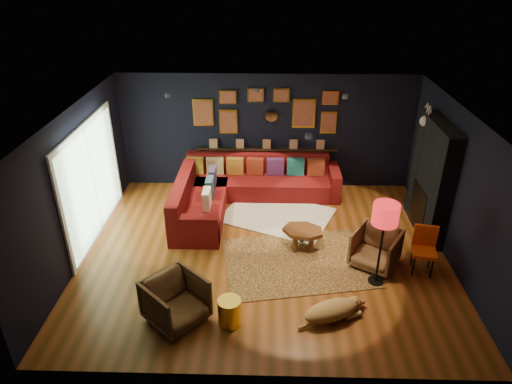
{
  "coord_description": "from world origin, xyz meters",
  "views": [
    {
      "loc": [
        0.03,
        -6.86,
        4.86
      ],
      "look_at": [
        -0.17,
        0.3,
        1.08
      ],
      "focal_mm": 32.0,
      "sensor_mm": 36.0,
      "label": 1
    }
  ],
  "objects_px": {
    "armchair_left": "(176,299)",
    "orange_chair": "(424,246)",
    "dog": "(332,308)",
    "armchair_right": "(376,247)",
    "sectional": "(237,190)",
    "coffee_table": "(303,233)",
    "floor_lamp": "(385,218)",
    "gold_stool": "(230,312)",
    "pouf": "(209,209)"
  },
  "relations": [
    {
      "from": "orange_chair",
      "to": "floor_lamp",
      "type": "distance_m",
      "value": 1.19
    },
    {
      "from": "coffee_table",
      "to": "dog",
      "type": "bearing_deg",
      "value": -80.2
    },
    {
      "from": "sectional",
      "to": "pouf",
      "type": "distance_m",
      "value": 0.84
    },
    {
      "from": "coffee_table",
      "to": "pouf",
      "type": "xyz_separation_m",
      "value": [
        -1.85,
        1.04,
        -0.13
      ]
    },
    {
      "from": "sectional",
      "to": "dog",
      "type": "height_order",
      "value": "sectional"
    },
    {
      "from": "armchair_right",
      "to": "floor_lamp",
      "type": "distance_m",
      "value": 1.0
    },
    {
      "from": "armchair_left",
      "to": "sectional",
      "type": "bearing_deg",
      "value": 32.25
    },
    {
      "from": "pouf",
      "to": "gold_stool",
      "type": "xyz_separation_m",
      "value": [
        0.66,
        -3.0,
        0.01
      ]
    },
    {
      "from": "pouf",
      "to": "floor_lamp",
      "type": "height_order",
      "value": "floor_lamp"
    },
    {
      "from": "armchair_left",
      "to": "floor_lamp",
      "type": "bearing_deg",
      "value": -30.11
    },
    {
      "from": "orange_chair",
      "to": "floor_lamp",
      "type": "relative_size",
      "value": 0.56
    },
    {
      "from": "pouf",
      "to": "coffee_table",
      "type": "bearing_deg",
      "value": -29.32
    },
    {
      "from": "gold_stool",
      "to": "dog",
      "type": "bearing_deg",
      "value": 5.43
    },
    {
      "from": "dog",
      "to": "armchair_left",
      "type": "bearing_deg",
      "value": 158.32
    },
    {
      "from": "armchair_right",
      "to": "sectional",
      "type": "bearing_deg",
      "value": 171.99
    },
    {
      "from": "armchair_left",
      "to": "armchair_right",
      "type": "xyz_separation_m",
      "value": [
        3.19,
        1.44,
        -0.02
      ]
    },
    {
      "from": "armchair_left",
      "to": "floor_lamp",
      "type": "xyz_separation_m",
      "value": [
        3.13,
        0.96,
        0.85
      ]
    },
    {
      "from": "floor_lamp",
      "to": "dog",
      "type": "bearing_deg",
      "value": -134.22
    },
    {
      "from": "armchair_left",
      "to": "gold_stool",
      "type": "height_order",
      "value": "armchair_left"
    },
    {
      "from": "armchair_right",
      "to": "floor_lamp",
      "type": "relative_size",
      "value": 0.5
    },
    {
      "from": "coffee_table",
      "to": "dog",
      "type": "height_order",
      "value": "coffee_table"
    },
    {
      "from": "armchair_left",
      "to": "orange_chair",
      "type": "bearing_deg",
      "value": -28.49
    },
    {
      "from": "orange_chair",
      "to": "dog",
      "type": "distance_m",
      "value": 2.11
    },
    {
      "from": "floor_lamp",
      "to": "orange_chair",
      "type": "bearing_deg",
      "value": 24.39
    },
    {
      "from": "sectional",
      "to": "coffee_table",
      "type": "distance_m",
      "value": 2.11
    },
    {
      "from": "orange_chair",
      "to": "floor_lamp",
      "type": "height_order",
      "value": "floor_lamp"
    },
    {
      "from": "gold_stool",
      "to": "floor_lamp",
      "type": "height_order",
      "value": "floor_lamp"
    },
    {
      "from": "sectional",
      "to": "dog",
      "type": "xyz_separation_m",
      "value": [
        1.61,
        -3.49,
        -0.12
      ]
    },
    {
      "from": "pouf",
      "to": "orange_chair",
      "type": "relative_size",
      "value": 0.66
    },
    {
      "from": "gold_stool",
      "to": "floor_lamp",
      "type": "distance_m",
      "value": 2.75
    },
    {
      "from": "orange_chair",
      "to": "sectional",
      "type": "bearing_deg",
      "value": 157.1
    },
    {
      "from": "pouf",
      "to": "dog",
      "type": "bearing_deg",
      "value": -52.89
    },
    {
      "from": "dog",
      "to": "armchair_right",
      "type": "bearing_deg",
      "value": 32.28
    },
    {
      "from": "sectional",
      "to": "armchair_right",
      "type": "distance_m",
      "value": 3.3
    },
    {
      "from": "dog",
      "to": "floor_lamp",
      "type": "bearing_deg",
      "value": 21.81
    },
    {
      "from": "coffee_table",
      "to": "pouf",
      "type": "height_order",
      "value": "coffee_table"
    },
    {
      "from": "gold_stool",
      "to": "orange_chair",
      "type": "bearing_deg",
      "value": 23.57
    },
    {
      "from": "armchair_right",
      "to": "floor_lamp",
      "type": "xyz_separation_m",
      "value": [
        -0.06,
        -0.49,
        0.87
      ]
    },
    {
      "from": "pouf",
      "to": "orange_chair",
      "type": "height_order",
      "value": "orange_chair"
    },
    {
      "from": "orange_chair",
      "to": "armchair_left",
      "type": "bearing_deg",
      "value": -150.06
    },
    {
      "from": "coffee_table",
      "to": "armchair_left",
      "type": "xyz_separation_m",
      "value": [
        -1.97,
        -1.91,
        0.06
      ]
    },
    {
      "from": "sectional",
      "to": "dog",
      "type": "relative_size",
      "value": 2.85
    },
    {
      "from": "armchair_right",
      "to": "dog",
      "type": "relative_size",
      "value": 0.62
    },
    {
      "from": "armchair_left",
      "to": "gold_stool",
      "type": "bearing_deg",
      "value": -50.81
    },
    {
      "from": "sectional",
      "to": "orange_chair",
      "type": "relative_size",
      "value": 4.11
    },
    {
      "from": "orange_chair",
      "to": "gold_stool",
      "type": "bearing_deg",
      "value": -145.11
    },
    {
      "from": "sectional",
      "to": "floor_lamp",
      "type": "height_order",
      "value": "floor_lamp"
    },
    {
      "from": "coffee_table",
      "to": "floor_lamp",
      "type": "xyz_separation_m",
      "value": [
        1.16,
        -0.95,
        0.91
      ]
    },
    {
      "from": "armchair_left",
      "to": "orange_chair",
      "type": "relative_size",
      "value": 0.96
    },
    {
      "from": "orange_chair",
      "to": "armchair_right",
      "type": "bearing_deg",
      "value": -176.49
    }
  ]
}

